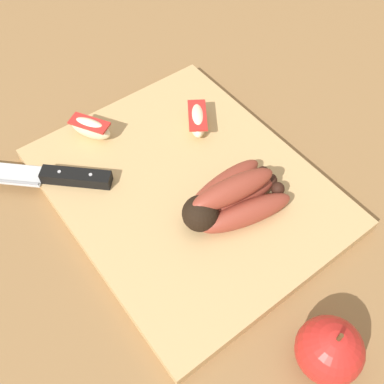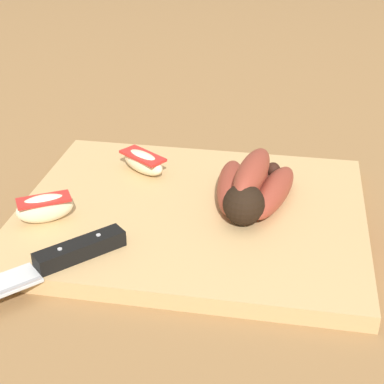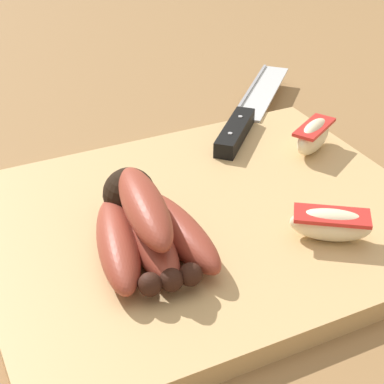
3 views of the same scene
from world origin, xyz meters
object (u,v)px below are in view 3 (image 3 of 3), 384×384
object	(u,v)px
banana_bunch	(145,225)
apple_wedge_middle	(313,136)
chefs_knife	(245,117)
apple_wedge_near	(331,224)

from	to	relation	value
banana_bunch	apple_wedge_middle	size ratio (longest dim) A/B	2.18
banana_bunch	chefs_knife	world-z (taller)	banana_bunch
apple_wedge_near	apple_wedge_middle	xyz separation A→B (m)	(-0.08, -0.14, 0.00)
chefs_knife	apple_wedge_near	bearing A→B (deg)	77.92
banana_bunch	chefs_knife	size ratio (longest dim) A/B	0.67
chefs_knife	apple_wedge_near	xyz separation A→B (m)	(0.05, 0.24, 0.01)
banana_bunch	chefs_knife	xyz separation A→B (m)	(-0.20, -0.18, -0.02)
apple_wedge_near	banana_bunch	bearing A→B (deg)	-21.82
apple_wedge_middle	apple_wedge_near	bearing A→B (deg)	60.35
chefs_knife	apple_wedge_middle	world-z (taller)	apple_wedge_middle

